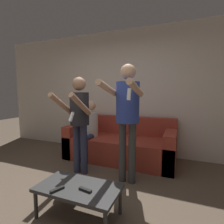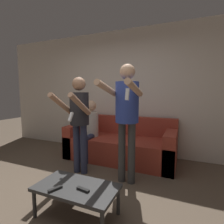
% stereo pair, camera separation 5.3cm
% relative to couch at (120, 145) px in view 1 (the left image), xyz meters
% --- Properties ---
extents(ground_plane, '(14.00, 14.00, 0.00)m').
position_rel_couch_xyz_m(ground_plane, '(-0.15, -1.71, -0.29)').
color(ground_plane, brown).
extents(wall_back, '(6.40, 0.06, 2.70)m').
position_rel_couch_xyz_m(wall_back, '(-0.15, 0.48, 1.06)').
color(wall_back, beige).
rests_on(wall_back, ground_plane).
extents(couch, '(2.15, 0.90, 0.83)m').
position_rel_couch_xyz_m(couch, '(0.00, 0.00, 0.00)').
color(couch, '#9E3828').
rests_on(couch, ground_plane).
extents(person_standing_left, '(0.43, 0.67, 1.59)m').
position_rel_couch_xyz_m(person_standing_left, '(-0.41, -0.87, 0.70)').
color(person_standing_left, '#282D47').
rests_on(person_standing_left, ground_plane).
extents(person_standing_right, '(0.46, 0.77, 1.75)m').
position_rel_couch_xyz_m(person_standing_right, '(0.41, -0.87, 0.82)').
color(person_standing_right, '#383838').
rests_on(person_standing_right, ground_plane).
extents(person_seated, '(0.29, 0.52, 1.19)m').
position_rel_couch_xyz_m(person_seated, '(-0.59, -0.22, 0.37)').
color(person_seated, '#282D47').
rests_on(person_seated, ground_plane).
extents(coffee_table, '(0.90, 0.48, 0.34)m').
position_rel_couch_xyz_m(coffee_table, '(0.14, -1.75, 0.02)').
color(coffee_table, '#2D2D2D').
rests_on(coffee_table, ground_plane).
extents(remote_near, '(0.09, 0.15, 0.02)m').
position_rel_couch_xyz_m(remote_near, '(-0.02, -1.91, 0.06)').
color(remote_near, black).
rests_on(remote_near, coffee_table).
extents(remote_far, '(0.15, 0.06, 0.02)m').
position_rel_couch_xyz_m(remote_far, '(0.25, -1.80, 0.06)').
color(remote_far, black).
rests_on(remote_far, coffee_table).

